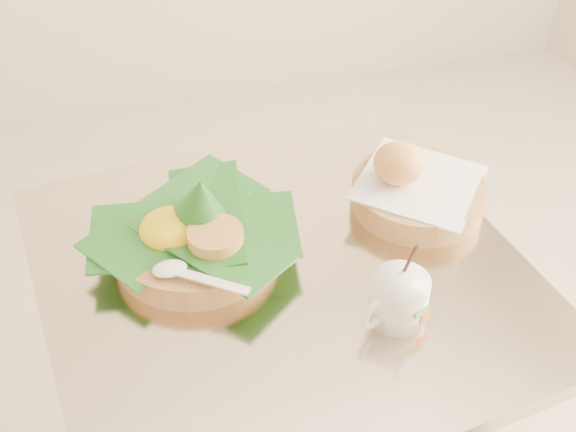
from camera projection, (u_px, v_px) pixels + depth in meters
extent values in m
cylinder|color=gray|center=(282.00, 413.00, 1.33)|extent=(0.07, 0.07, 0.69)
cube|color=beige|center=(281.00, 273.00, 1.10)|extent=(0.79, 0.79, 0.03)
cylinder|color=tan|center=(195.00, 242.00, 1.10)|extent=(0.25, 0.25, 0.04)
cone|color=#175219|center=(199.00, 201.00, 1.06)|extent=(0.12, 0.14, 0.13)
ellipsoid|color=yellow|center=(170.00, 229.00, 1.08)|extent=(0.09, 0.09, 0.05)
cylinder|color=#CC9347|center=(215.00, 237.00, 1.05)|extent=(0.08, 0.08, 0.02)
cylinder|color=tan|center=(418.00, 194.00, 1.19)|extent=(0.22, 0.22, 0.04)
cube|color=white|center=(419.00, 183.00, 1.17)|extent=(0.26, 0.26, 0.01)
ellipsoid|color=#C66B2D|center=(399.00, 163.00, 1.15)|extent=(0.08, 0.08, 0.07)
cylinder|color=white|center=(399.00, 298.00, 0.99)|extent=(0.08, 0.08, 0.07)
torus|color=white|center=(375.00, 313.00, 0.97)|extent=(0.05, 0.03, 0.05)
cylinder|color=#4E2816|center=(401.00, 282.00, 0.97)|extent=(0.07, 0.07, 0.01)
cylinder|color=black|center=(407.00, 264.00, 0.97)|extent=(0.01, 0.04, 0.10)
cube|color=green|center=(422.00, 312.00, 0.96)|extent=(0.02, 0.01, 0.01)
cube|color=orange|center=(426.00, 317.00, 0.98)|extent=(0.02, 0.01, 0.02)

